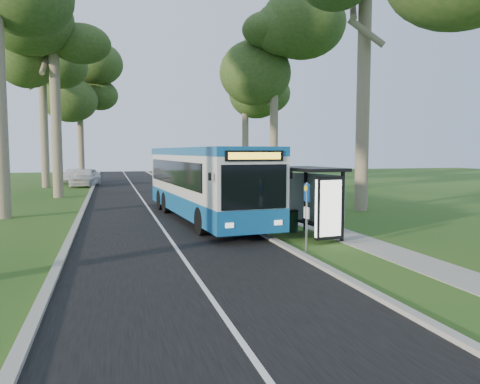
# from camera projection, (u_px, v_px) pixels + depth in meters

# --- Properties ---
(ground) EXTENTS (120.00, 120.00, 0.00)m
(ground) POSITION_uv_depth(u_px,v_px,m) (265.00, 237.00, 17.54)
(ground) COLOR #285019
(ground) RESTS_ON ground
(road) EXTENTS (7.00, 100.00, 0.02)m
(road) POSITION_uv_depth(u_px,v_px,m) (149.00, 208.00, 26.19)
(road) COLOR black
(road) RESTS_ON ground
(kerb_east) EXTENTS (0.25, 100.00, 0.12)m
(kerb_east) POSITION_uv_depth(u_px,v_px,m) (210.00, 206.00, 27.13)
(kerb_east) COLOR #9E9B93
(kerb_east) RESTS_ON ground
(kerb_west) EXTENTS (0.25, 100.00, 0.12)m
(kerb_west) POSITION_uv_depth(u_px,v_px,m) (83.00, 210.00, 25.25)
(kerb_west) COLOR #9E9B93
(kerb_west) RESTS_ON ground
(centre_line) EXTENTS (0.12, 100.00, 0.00)m
(centre_line) POSITION_uv_depth(u_px,v_px,m) (149.00, 208.00, 26.19)
(centre_line) COLOR white
(centre_line) RESTS_ON road
(footpath) EXTENTS (1.50, 100.00, 0.02)m
(footpath) POSITION_uv_depth(u_px,v_px,m) (259.00, 205.00, 27.94)
(footpath) COLOR gray
(footpath) RESTS_ON ground
(bus) EXTENTS (3.65, 12.88, 3.37)m
(bus) POSITION_uv_depth(u_px,v_px,m) (204.00, 183.00, 21.75)
(bus) COLOR silver
(bus) RESTS_ON ground
(bus_stop_sign) EXTENTS (0.09, 0.32, 2.25)m
(bus_stop_sign) POSITION_uv_depth(u_px,v_px,m) (307.00, 209.00, 14.50)
(bus_stop_sign) COLOR gray
(bus_stop_sign) RESTS_ON ground
(bus_shelter) EXTENTS (2.00, 3.22, 2.61)m
(bus_shelter) POSITION_uv_depth(u_px,v_px,m) (317.00, 189.00, 17.03)
(bus_shelter) COLOR black
(bus_shelter) RESTS_ON ground
(litter_bin) EXTENTS (0.49, 0.49, 0.86)m
(litter_bin) POSITION_uv_depth(u_px,v_px,m) (292.00, 221.00, 18.66)
(litter_bin) COLOR black
(litter_bin) RESTS_ON ground
(car_white) EXTENTS (2.93, 5.27, 1.70)m
(car_white) POSITION_uv_depth(u_px,v_px,m) (85.00, 177.00, 42.77)
(car_white) COLOR silver
(car_white) RESTS_ON ground
(car_silver) EXTENTS (3.07, 4.59, 1.43)m
(car_silver) POSITION_uv_depth(u_px,v_px,m) (75.00, 176.00, 47.03)
(car_silver) COLOR #A7A9AF
(car_silver) RESTS_ON ground
(tree_west_c) EXTENTS (5.20, 5.20, 15.96)m
(tree_west_c) POSITION_uv_depth(u_px,v_px,m) (53.00, 23.00, 31.36)
(tree_west_c) COLOR #7A6B56
(tree_west_c) RESTS_ON ground
(tree_west_d) EXTENTS (5.20, 5.20, 15.96)m
(tree_west_d) POSITION_uv_depth(u_px,v_px,m) (41.00, 51.00, 40.42)
(tree_west_d) COLOR #7A6B56
(tree_west_d) RESTS_ON ground
(tree_west_e) EXTENTS (5.20, 5.20, 13.80)m
(tree_west_e) POSITION_uv_depth(u_px,v_px,m) (79.00, 86.00, 50.82)
(tree_west_e) COLOR #7A6B56
(tree_west_e) RESTS_ON ground
(tree_east_c) EXTENTS (5.20, 5.20, 13.52)m
(tree_east_c) POSITION_uv_depth(u_px,v_px,m) (274.00, 62.00, 35.76)
(tree_east_c) COLOR #7A6B56
(tree_east_c) RESTS_ON ground
(tree_east_d) EXTENTS (5.20, 5.20, 14.75)m
(tree_east_d) POSITION_uv_depth(u_px,v_px,m) (245.00, 75.00, 47.52)
(tree_east_d) COLOR #7A6B56
(tree_east_d) RESTS_ON ground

